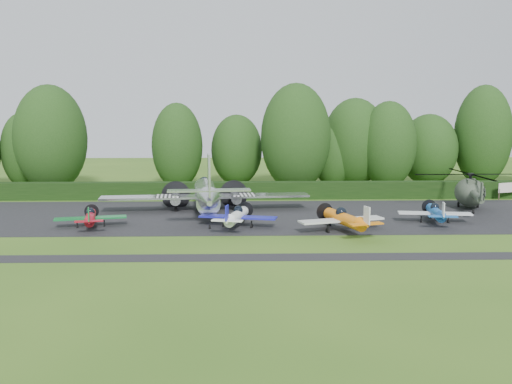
{
  "coord_description": "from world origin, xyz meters",
  "views": [
    {
      "loc": [
        -1.6,
        -44.98,
        10.26
      ],
      "look_at": [
        -0.19,
        9.17,
        2.5
      ],
      "focal_mm": 40.0,
      "sensor_mm": 36.0,
      "label": 1
    }
  ],
  "objects_px": {
    "helicopter": "(470,190)",
    "transport_plane": "(206,195)",
    "light_plane_white": "(237,216)",
    "sign_board": "(511,188)",
    "light_plane_red": "(90,217)",
    "light_plane_blue": "(436,212)",
    "light_plane_orange": "(344,219)"
  },
  "relations": [
    {
      "from": "light_plane_red",
      "to": "light_plane_orange",
      "type": "height_order",
      "value": "light_plane_orange"
    },
    {
      "from": "light_plane_red",
      "to": "transport_plane",
      "type": "bearing_deg",
      "value": 48.2
    },
    {
      "from": "light_plane_white",
      "to": "sign_board",
      "type": "xyz_separation_m",
      "value": [
        31.6,
        15.35,
        0.26
      ]
    },
    {
      "from": "light_plane_blue",
      "to": "transport_plane",
      "type": "bearing_deg",
      "value": 156.55
    },
    {
      "from": "light_plane_blue",
      "to": "helicopter",
      "type": "bearing_deg",
      "value": 42.66
    },
    {
      "from": "light_plane_white",
      "to": "sign_board",
      "type": "relative_size",
      "value": 2.02
    },
    {
      "from": "light_plane_white",
      "to": "helicopter",
      "type": "xyz_separation_m",
      "value": [
        24.36,
        9.24,
        0.93
      ]
    },
    {
      "from": "light_plane_orange",
      "to": "sign_board",
      "type": "bearing_deg",
      "value": 55.35
    },
    {
      "from": "sign_board",
      "to": "transport_plane",
      "type": "bearing_deg",
      "value": -148.05
    },
    {
      "from": "light_plane_red",
      "to": "sign_board",
      "type": "distance_m",
      "value": 46.88
    },
    {
      "from": "light_plane_red",
      "to": "light_plane_blue",
      "type": "bearing_deg",
      "value": 14.74
    },
    {
      "from": "helicopter",
      "to": "sign_board",
      "type": "height_order",
      "value": "helicopter"
    },
    {
      "from": "transport_plane",
      "to": "helicopter",
      "type": "xyz_separation_m",
      "value": [
        27.49,
        1.85,
        0.14
      ]
    },
    {
      "from": "helicopter",
      "to": "transport_plane",
      "type": "bearing_deg",
      "value": 169.43
    },
    {
      "from": "transport_plane",
      "to": "light_plane_orange",
      "type": "bearing_deg",
      "value": -32.25
    },
    {
      "from": "helicopter",
      "to": "light_plane_red",
      "type": "bearing_deg",
      "value": 178.91
    },
    {
      "from": "light_plane_white",
      "to": "light_plane_orange",
      "type": "relative_size",
      "value": 0.91
    },
    {
      "from": "light_plane_orange",
      "to": "sign_board",
      "type": "xyz_separation_m",
      "value": [
        22.49,
        17.45,
        0.16
      ]
    },
    {
      "from": "transport_plane",
      "to": "light_plane_red",
      "type": "bearing_deg",
      "value": -138.85
    },
    {
      "from": "light_plane_white",
      "to": "light_plane_red",
      "type": "bearing_deg",
      "value": 164.93
    },
    {
      "from": "light_plane_white",
      "to": "transport_plane",
      "type": "bearing_deg",
      "value": 99.78
    },
    {
      "from": "helicopter",
      "to": "light_plane_orange",
      "type": "bearing_deg",
      "value": -157.78
    },
    {
      "from": "helicopter",
      "to": "light_plane_white",
      "type": "bearing_deg",
      "value": -173.64
    },
    {
      "from": "light_plane_red",
      "to": "light_plane_white",
      "type": "bearing_deg",
      "value": 10.66
    },
    {
      "from": "light_plane_orange",
      "to": "light_plane_blue",
      "type": "height_order",
      "value": "light_plane_orange"
    },
    {
      "from": "light_plane_blue",
      "to": "sign_board",
      "type": "bearing_deg",
      "value": 37.38
    },
    {
      "from": "helicopter",
      "to": "sign_board",
      "type": "xyz_separation_m",
      "value": [
        7.24,
        6.11,
        -0.67
      ]
    },
    {
      "from": "transport_plane",
      "to": "sign_board",
      "type": "height_order",
      "value": "transport_plane"
    },
    {
      "from": "light_plane_red",
      "to": "sign_board",
      "type": "height_order",
      "value": "light_plane_red"
    },
    {
      "from": "transport_plane",
      "to": "light_plane_red",
      "type": "distance_m",
      "value": 11.98
    },
    {
      "from": "transport_plane",
      "to": "helicopter",
      "type": "distance_m",
      "value": 27.55
    },
    {
      "from": "light_plane_orange",
      "to": "helicopter",
      "type": "xyz_separation_m",
      "value": [
        15.24,
        11.34,
        0.83
      ]
    }
  ]
}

